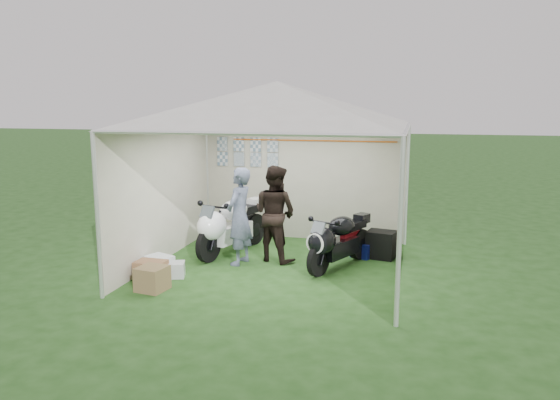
% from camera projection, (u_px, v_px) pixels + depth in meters
% --- Properties ---
extents(ground, '(80.00, 80.00, 0.00)m').
position_uv_depth(ground, '(277.00, 267.00, 9.00)').
color(ground, '#1D4514').
rests_on(ground, ground).
extents(canopy_tent, '(5.66, 5.66, 3.00)m').
position_uv_depth(canopy_tent, '(278.00, 109.00, 8.58)').
color(canopy_tent, silver).
rests_on(canopy_tent, ground).
extents(motorcycle_white, '(0.83, 1.94, 0.98)m').
position_uv_depth(motorcycle_white, '(229.00, 224.00, 9.67)').
color(motorcycle_white, black).
rests_on(motorcycle_white, ground).
extents(motorcycle_black, '(0.94, 1.65, 0.87)m').
position_uv_depth(motorcycle_black, '(337.00, 240.00, 8.83)').
color(motorcycle_black, black).
rests_on(motorcycle_black, ground).
extents(paddock_stand, '(0.40, 0.34, 0.26)m').
position_uv_depth(paddock_stand, '(361.00, 250.00, 9.51)').
color(paddock_stand, '#1A27B5').
rests_on(paddock_stand, ground).
extents(person_dark_jacket, '(0.97, 0.88, 1.64)m').
position_uv_depth(person_dark_jacket, '(275.00, 213.00, 9.24)').
color(person_dark_jacket, black).
rests_on(person_dark_jacket, ground).
extents(person_blue_jacket, '(0.48, 0.65, 1.63)m').
position_uv_depth(person_blue_jacket, '(239.00, 216.00, 9.04)').
color(person_blue_jacket, slate).
rests_on(person_blue_jacket, ground).
extents(equipment_box, '(0.55, 0.47, 0.48)m').
position_uv_depth(equipment_box, '(381.00, 244.00, 9.48)').
color(equipment_box, black).
rests_on(equipment_box, ground).
extents(crate_0, '(0.50, 0.45, 0.27)m').
position_uv_depth(crate_0, '(159.00, 264.00, 8.68)').
color(crate_0, silver).
rests_on(crate_0, ground).
extents(crate_1, '(0.45, 0.45, 0.35)m').
position_uv_depth(crate_1, '(152.00, 279.00, 7.85)').
color(crate_1, brown).
rests_on(crate_1, ground).
extents(crate_2, '(0.39, 0.36, 0.24)m').
position_uv_depth(crate_2, '(174.00, 270.00, 8.46)').
color(crate_2, silver).
rests_on(crate_2, ground).
extents(crate_3, '(0.46, 0.34, 0.30)m').
position_uv_depth(crate_3, '(151.00, 271.00, 8.30)').
color(crate_3, brown).
rests_on(crate_3, ground).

